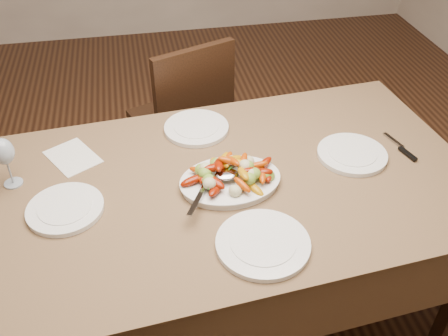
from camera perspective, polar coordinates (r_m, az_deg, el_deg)
name	(u,v)px	position (r m, az deg, el deg)	size (l,w,h in m)	color
floor	(199,284)	(2.44, -2.84, -13.14)	(6.00, 6.00, 0.00)	#391F11
dining_table	(224,253)	(2.06, 0.00, -9.66)	(1.84, 1.04, 0.76)	brown
chair_far	(179,119)	(2.66, -5.18, 5.59)	(0.42, 0.42, 0.95)	black
serving_platter	(230,183)	(1.77, 0.72, -1.67)	(0.35, 0.26, 0.02)	white
roasted_vegetables	(230,170)	(1.74, 0.73, -0.23)	(0.29, 0.19, 0.09)	#6D1102
serving_spoon	(215,184)	(1.71, -1.01, -1.88)	(0.28, 0.06, 0.03)	#9EA0A8
plate_left	(65,209)	(1.76, -17.68, -4.48)	(0.26, 0.26, 0.02)	white
plate_right	(352,154)	(1.97, 14.42, 1.52)	(0.26, 0.26, 0.02)	white
plate_far	(196,128)	(2.06, -3.17, 4.57)	(0.26, 0.26, 0.02)	white
plate_near	(263,244)	(1.57, 4.47, -8.64)	(0.30, 0.30, 0.02)	white
wine_glass	(6,161)	(1.88, -23.64, 0.72)	(0.08, 0.08, 0.20)	#8C99A5
menu_card	(73,157)	(1.99, -16.90, 1.22)	(0.15, 0.21, 0.00)	silver
table_knife	(401,148)	(2.07, 19.57, 2.16)	(0.02, 0.20, 0.01)	#9EA0A8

